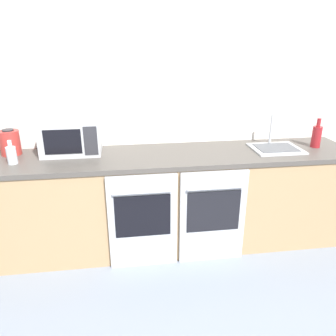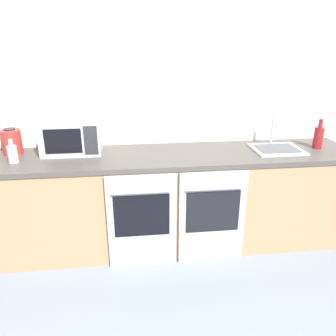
{
  "view_description": "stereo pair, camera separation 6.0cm",
  "coord_description": "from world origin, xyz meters",
  "px_view_note": "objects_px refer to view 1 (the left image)",
  "views": [
    {
      "loc": [
        -0.33,
        -1.01,
        1.79
      ],
      "look_at": [
        0.04,
        1.66,
        0.75
      ],
      "focal_mm": 35.0,
      "sensor_mm": 36.0,
      "label": 1
    },
    {
      "loc": [
        -0.27,
        -1.02,
        1.79
      ],
      "look_at": [
        0.04,
        1.66,
        0.75
      ],
      "focal_mm": 35.0,
      "sensor_mm": 36.0,
      "label": 2
    }
  ],
  "objects_px": {
    "oven_left": "(143,222)",
    "bottle_clear": "(12,155)",
    "bottle_red": "(317,136)",
    "kettle": "(10,143)",
    "sink": "(276,147)",
    "microwave": "(71,136)",
    "oven_right": "(213,217)"
  },
  "relations": [
    {
      "from": "bottle_clear",
      "to": "kettle",
      "type": "height_order",
      "value": "kettle"
    },
    {
      "from": "microwave",
      "to": "bottle_clear",
      "type": "bearing_deg",
      "value": -154.69
    },
    {
      "from": "kettle",
      "to": "bottle_clear",
      "type": "bearing_deg",
      "value": -72.08
    },
    {
      "from": "oven_left",
      "to": "kettle",
      "type": "xyz_separation_m",
      "value": [
        -1.09,
        0.51,
        0.57
      ]
    },
    {
      "from": "kettle",
      "to": "sink",
      "type": "relative_size",
      "value": 0.51
    },
    {
      "from": "microwave",
      "to": "kettle",
      "type": "distance_m",
      "value": 0.52
    },
    {
      "from": "microwave",
      "to": "kettle",
      "type": "bearing_deg",
      "value": 176.16
    },
    {
      "from": "microwave",
      "to": "kettle",
      "type": "relative_size",
      "value": 2.25
    },
    {
      "from": "oven_left",
      "to": "microwave",
      "type": "xyz_separation_m",
      "value": [
        -0.57,
        0.48,
        0.61
      ]
    },
    {
      "from": "kettle",
      "to": "sink",
      "type": "height_order",
      "value": "sink"
    },
    {
      "from": "oven_left",
      "to": "kettle",
      "type": "bearing_deg",
      "value": 154.89
    },
    {
      "from": "oven_left",
      "to": "sink",
      "type": "relative_size",
      "value": 1.93
    },
    {
      "from": "bottle_clear",
      "to": "sink",
      "type": "relative_size",
      "value": 0.44
    },
    {
      "from": "oven_left",
      "to": "kettle",
      "type": "height_order",
      "value": "kettle"
    },
    {
      "from": "microwave",
      "to": "kettle",
      "type": "height_order",
      "value": "microwave"
    },
    {
      "from": "kettle",
      "to": "oven_left",
      "type": "bearing_deg",
      "value": -25.11
    },
    {
      "from": "oven_left",
      "to": "bottle_clear",
      "type": "distance_m",
      "value": 1.17
    },
    {
      "from": "bottle_clear",
      "to": "kettle",
      "type": "xyz_separation_m",
      "value": [
        -0.08,
        0.24,
        0.03
      ]
    },
    {
      "from": "microwave",
      "to": "bottle_red",
      "type": "distance_m",
      "value": 2.2
    },
    {
      "from": "bottle_clear",
      "to": "kettle",
      "type": "distance_m",
      "value": 0.26
    },
    {
      "from": "oven_left",
      "to": "bottle_red",
      "type": "xyz_separation_m",
      "value": [
        1.63,
        0.35,
        0.56
      ]
    },
    {
      "from": "oven_right",
      "to": "bottle_red",
      "type": "height_order",
      "value": "bottle_red"
    },
    {
      "from": "bottle_clear",
      "to": "oven_right",
      "type": "bearing_deg",
      "value": -9.54
    },
    {
      "from": "oven_right",
      "to": "kettle",
      "type": "height_order",
      "value": "kettle"
    },
    {
      "from": "microwave",
      "to": "bottle_clear",
      "type": "height_order",
      "value": "microwave"
    },
    {
      "from": "oven_left",
      "to": "kettle",
      "type": "relative_size",
      "value": 3.77
    },
    {
      "from": "oven_left",
      "to": "bottle_clear",
      "type": "height_order",
      "value": "bottle_clear"
    },
    {
      "from": "bottle_clear",
      "to": "sink",
      "type": "xyz_separation_m",
      "value": [
        2.25,
        0.06,
        -0.06
      ]
    },
    {
      "from": "microwave",
      "to": "bottle_red",
      "type": "bearing_deg",
      "value": -3.32
    },
    {
      "from": "bottle_red",
      "to": "kettle",
      "type": "height_order",
      "value": "bottle_red"
    },
    {
      "from": "oven_right",
      "to": "bottle_red",
      "type": "bearing_deg",
      "value": 18.43
    },
    {
      "from": "kettle",
      "to": "sink",
      "type": "xyz_separation_m",
      "value": [
        2.33,
        -0.18,
        -0.09
      ]
    }
  ]
}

